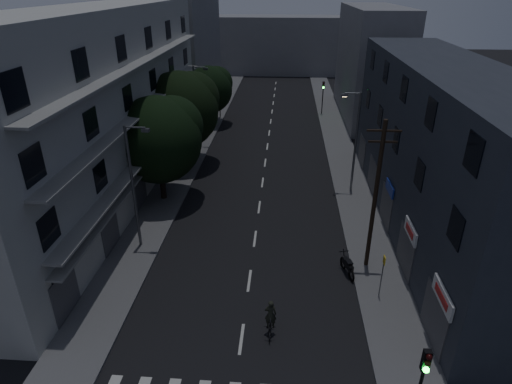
# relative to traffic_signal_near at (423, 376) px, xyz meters

# --- Properties ---
(ground) EXTENTS (160.00, 160.00, 0.00)m
(ground) POSITION_rel_traffic_signal_near_xyz_m (-6.86, 27.34, -3.10)
(ground) COLOR black
(ground) RESTS_ON ground
(sidewalk_left) EXTENTS (3.00, 90.00, 0.15)m
(sidewalk_left) POSITION_rel_traffic_signal_near_xyz_m (-14.36, 27.34, -3.02)
(sidewalk_left) COLOR #565659
(sidewalk_left) RESTS_ON ground
(sidewalk_right) EXTENTS (3.00, 90.00, 0.15)m
(sidewalk_right) POSITION_rel_traffic_signal_near_xyz_m (0.64, 27.34, -3.02)
(sidewalk_right) COLOR #565659
(sidewalk_right) RESTS_ON ground
(lane_markings) EXTENTS (0.15, 60.50, 0.01)m
(lane_markings) POSITION_rel_traffic_signal_near_xyz_m (-6.86, 33.59, -3.09)
(lane_markings) COLOR beige
(lane_markings) RESTS_ON ground
(building_left) EXTENTS (7.00, 36.00, 14.00)m
(building_left) POSITION_rel_traffic_signal_near_xyz_m (-18.84, 20.34, 3.89)
(building_left) COLOR #AAAAA5
(building_left) RESTS_ON ground
(building_right) EXTENTS (6.19, 28.00, 11.00)m
(building_right) POSITION_rel_traffic_signal_near_xyz_m (5.13, 16.33, 2.40)
(building_right) COLOR #282C36
(building_right) RESTS_ON ground
(building_far_left) EXTENTS (6.00, 20.00, 16.00)m
(building_far_left) POSITION_rel_traffic_signal_near_xyz_m (-18.86, 50.34, 4.90)
(building_far_left) COLOR slate
(building_far_left) RESTS_ON ground
(building_far_right) EXTENTS (6.00, 20.00, 13.00)m
(building_far_right) POSITION_rel_traffic_signal_near_xyz_m (5.14, 44.34, 3.40)
(building_far_right) COLOR slate
(building_far_right) RESTS_ON ground
(building_far_end) EXTENTS (24.00, 8.00, 10.00)m
(building_far_end) POSITION_rel_traffic_signal_near_xyz_m (-6.86, 72.34, 1.90)
(building_far_end) COLOR slate
(building_far_end) RESTS_ON ground
(tree_near) EXTENTS (6.54, 6.54, 8.06)m
(tree_near) POSITION_rel_traffic_signal_near_xyz_m (-14.39, 18.71, 2.10)
(tree_near) COLOR black
(tree_near) RESTS_ON sidewalk_left
(tree_mid) EXTENTS (6.89, 6.89, 8.48)m
(tree_mid) POSITION_rel_traffic_signal_near_xyz_m (-14.40, 26.01, 2.35)
(tree_mid) COLOR black
(tree_mid) RESTS_ON sidewalk_left
(tree_far) EXTENTS (5.47, 5.47, 6.76)m
(tree_far) POSITION_rel_traffic_signal_near_xyz_m (-14.04, 38.68, 1.28)
(tree_far) COLOR black
(tree_far) RESTS_ON sidewalk_left
(traffic_signal_near) EXTENTS (0.28, 0.37, 4.10)m
(traffic_signal_near) POSITION_rel_traffic_signal_near_xyz_m (0.00, 0.00, 0.00)
(traffic_signal_near) COLOR black
(traffic_signal_near) RESTS_ON sidewalk_right
(traffic_signal_far_right) EXTENTS (0.28, 0.37, 4.10)m
(traffic_signal_far_right) POSITION_rel_traffic_signal_near_xyz_m (-0.39, 43.79, 0.00)
(traffic_signal_far_right) COLOR black
(traffic_signal_far_right) RESTS_ON sidewalk_right
(traffic_signal_far_left) EXTENTS (0.28, 0.37, 4.10)m
(traffic_signal_far_left) POSITION_rel_traffic_signal_near_xyz_m (-13.31, 41.37, 0.00)
(traffic_signal_far_left) COLOR black
(traffic_signal_far_left) RESTS_ON sidewalk_left
(street_lamp_left_near) EXTENTS (1.51, 0.25, 8.00)m
(street_lamp_left_near) POSITION_rel_traffic_signal_near_xyz_m (-14.08, 11.92, 1.50)
(street_lamp_left_near) COLOR #54565B
(street_lamp_left_near) RESTS_ON sidewalk_left
(street_lamp_right) EXTENTS (1.51, 0.25, 8.00)m
(street_lamp_right) POSITION_rel_traffic_signal_near_xyz_m (0.36, 21.20, 1.50)
(street_lamp_right) COLOR slate
(street_lamp_right) RESTS_ON sidewalk_right
(street_lamp_left_far) EXTENTS (1.51, 0.25, 8.00)m
(street_lamp_left_far) POSITION_rel_traffic_signal_near_xyz_m (-14.05, 31.14, 1.50)
(street_lamp_left_far) COLOR #53575A
(street_lamp_left_far) RESTS_ON sidewalk_left
(utility_pole) EXTENTS (1.80, 0.24, 9.00)m
(utility_pole) POSITION_rel_traffic_signal_near_xyz_m (0.06, 10.71, 1.77)
(utility_pole) COLOR black
(utility_pole) RESTS_ON sidewalk_right
(bus_stop_sign) EXTENTS (0.06, 0.35, 2.52)m
(bus_stop_sign) POSITION_rel_traffic_signal_near_xyz_m (0.30, 7.88, -1.21)
(bus_stop_sign) COLOR #595B60
(bus_stop_sign) RESTS_ON sidewalk_right
(motorcycle) EXTENTS (0.79, 1.98, 1.30)m
(motorcycle) POSITION_rel_traffic_signal_near_xyz_m (-1.18, 9.91, -2.59)
(motorcycle) COLOR black
(motorcycle) RESTS_ON ground
(cyclist) EXTENTS (0.58, 1.57, 1.99)m
(cyclist) POSITION_rel_traffic_signal_near_xyz_m (-5.49, 4.82, -2.43)
(cyclist) COLOR black
(cyclist) RESTS_ON ground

